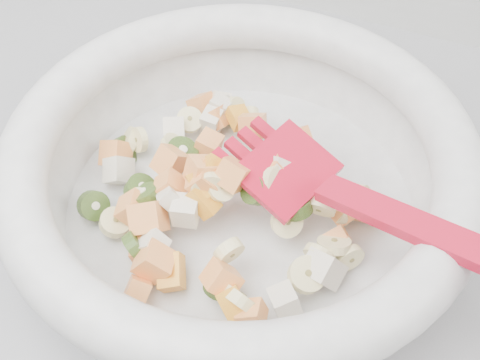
% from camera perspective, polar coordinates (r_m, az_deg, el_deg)
% --- Properties ---
extents(mixing_bowl, '(0.46, 0.37, 0.13)m').
position_cam_1_polar(mixing_bowl, '(0.47, -0.00, 0.67)').
color(mixing_bowl, white).
rests_on(mixing_bowl, counter).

